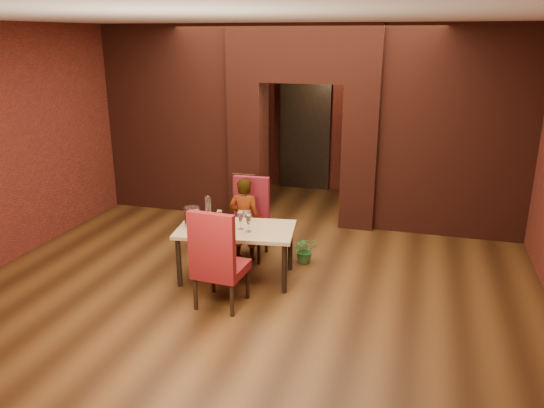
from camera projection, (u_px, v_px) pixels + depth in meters
The scene contains 24 objects.
floor at pixel (269, 265), 7.29m from camera, with size 8.00×8.00×0.00m, color #472811.
ceiling at pixel (268, 19), 6.32m from camera, with size 7.00×8.00×0.04m, color silver.
wall_back at pixel (326, 110), 10.46m from camera, with size 7.00×0.04×3.20m, color maroon.
wall_front at pixel (76, 286), 3.15m from camera, with size 7.00×0.04×3.20m, color maroon.
wall_left at pixel (39, 137), 7.74m from camera, with size 0.04×8.00×3.20m, color maroon.
pillar_left at pixel (249, 150), 9.02m from camera, with size 0.55×0.55×2.30m, color maroon.
pillar_right at pixel (360, 157), 8.52m from camera, with size 0.55×0.55×2.30m, color maroon.
lintel at pixel (305, 53), 8.28m from camera, with size 2.45×0.55×0.90m, color maroon.
wing_wall_left at pixel (172, 120), 9.26m from camera, with size 2.27×0.35×3.20m, color maroon.
wing_wall_right at pixel (456, 133), 8.00m from camera, with size 2.27×0.35×3.20m, color maroon.
vent_panel at pixel (244, 188), 8.94m from camera, with size 0.40×0.03×0.50m, color brown.
rear_door at pixel (305, 137), 10.68m from camera, with size 0.90×0.08×2.10m, color black.
rear_door_frame at pixel (305, 138), 10.65m from camera, with size 1.02×0.04×2.22m, color black.
dining_table at pixel (236, 253), 6.81m from camera, with size 1.47×0.83×0.69m, color tan.
chair_far at pixel (248, 219), 7.40m from camera, with size 0.51×0.51×1.12m, color maroon.
chair_near at pixel (221, 257), 6.06m from camera, with size 0.54×0.54×1.20m, color maroon.
person_seated at pixel (244, 219), 7.31m from camera, with size 0.43×0.28×1.18m, color white.
wine_glass_a at pixel (220, 217), 6.82m from camera, with size 0.07×0.07×0.18m, color white, non-canonical shape.
wine_glass_b at pixel (241, 221), 6.63m from camera, with size 0.09×0.09×0.23m, color white, non-canonical shape.
wine_glass_c at pixel (249, 223), 6.55m from camera, with size 0.09×0.09×0.22m, color silver, non-canonical shape.
tasting_sheet at pixel (219, 234), 6.51m from camera, with size 0.33×0.24×0.00m, color white.
wine_bucket at pixel (192, 216), 6.76m from camera, with size 0.20×0.20×0.24m, color silver.
water_bottle at pixel (208, 208), 6.96m from camera, with size 0.08×0.08×0.33m, color white.
potted_plant at pixel (305, 249), 7.32m from camera, with size 0.34×0.30×0.38m, color #2F6B2C.
Camera 1 is at (1.92, -6.41, 3.02)m, focal length 35.00 mm.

